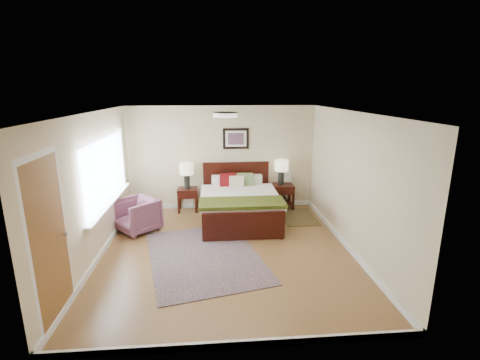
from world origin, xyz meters
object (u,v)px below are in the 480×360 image
at_px(lamp_right, 281,168).
at_px(rug_persian, 204,256).
at_px(bed, 239,199).
at_px(nightstand_left, 187,193).
at_px(lamp_left, 187,171).
at_px(nightstand_right, 281,194).
at_px(armchair, 137,215).

height_order(lamp_right, rug_persian, lamp_right).
bearing_deg(bed, lamp_right, 36.26).
bearing_deg(nightstand_left, bed, -33.31).
xyz_separation_m(lamp_left, rug_persian, (0.43, -2.45, -0.98)).
bearing_deg(nightstand_right, rug_persian, -127.26).
relative_size(bed, rug_persian, 0.81).
height_order(bed, rug_persian, bed).
distance_m(bed, nightstand_right, 1.35).
xyz_separation_m(armchair, rug_persian, (1.39, -1.25, -0.34)).
bearing_deg(nightstand_left, nightstand_right, 0.18).
relative_size(bed, lamp_right, 3.43).
bearing_deg(nightstand_left, armchair, -129.30).
bearing_deg(lamp_right, rug_persian, -127.11).
bearing_deg(nightstand_right, nightstand_left, -179.82).
height_order(lamp_right, armchair, lamp_right).
bearing_deg(lamp_left, nightstand_left, -90.00).
bearing_deg(lamp_left, nightstand_right, -0.33).
xyz_separation_m(bed, armchair, (-2.15, -0.39, -0.17)).
bearing_deg(lamp_right, nightstand_left, -179.49).
distance_m(lamp_right, armchair, 3.52).
distance_m(nightstand_right, lamp_left, 2.36).
height_order(nightstand_left, armchair, armchair).
height_order(nightstand_left, nightstand_right, nightstand_right).
height_order(bed, lamp_right, lamp_right).
bearing_deg(bed, lamp_left, 146.02).
relative_size(nightstand_left, armchair, 0.73).
xyz_separation_m(bed, lamp_left, (-1.19, 0.80, 0.47)).
bearing_deg(armchair, lamp_left, 98.29).
distance_m(nightstand_left, lamp_left, 0.55).
bearing_deg(bed, nightstand_left, 146.69).
distance_m(nightstand_left, armchair, 1.52).
bearing_deg(lamp_right, lamp_left, 180.00).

